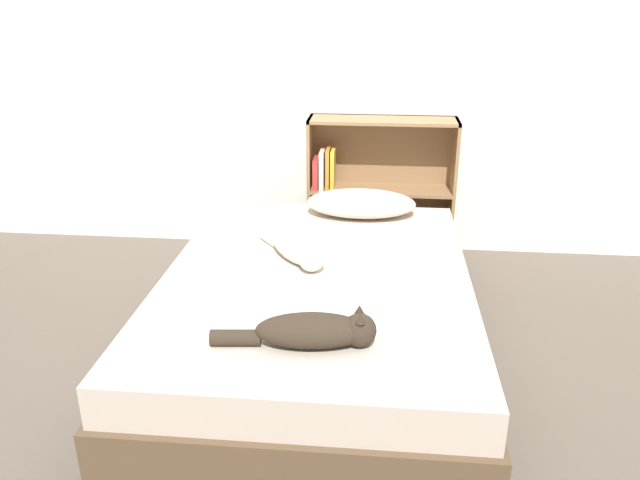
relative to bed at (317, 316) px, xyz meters
The scene contains 7 objects.
ground_plane 0.22m from the bed, ahead, with size 8.00×8.00×0.00m, color brown.
wall_back 1.76m from the bed, 90.00° to the left, with size 8.00×0.06×2.50m.
bed is the anchor object (origin of this frame).
pillow 0.86m from the bed, 77.73° to the left, with size 0.62×0.34×0.14m.
cat_light 0.34m from the bed, 134.27° to the left, with size 0.39×0.47×0.15m.
cat_dark 0.68m from the bed, 84.60° to the right, with size 0.60×0.20×0.15m.
bookshelf 1.35m from the bed, 79.22° to the left, with size 0.92×0.26×0.90m.
Camera 1 is at (0.26, -2.56, 1.65)m, focal length 35.00 mm.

